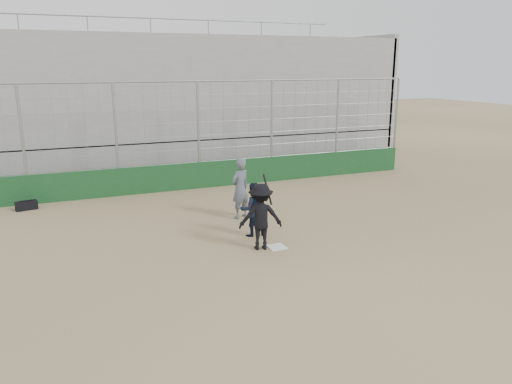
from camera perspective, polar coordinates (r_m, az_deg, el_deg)
name	(u,v)px	position (r m, az deg, el deg)	size (l,w,h in m)	color
ground	(277,247)	(12.98, 2.38, -6.35)	(90.00, 90.00, 0.00)	olive
home_plate	(277,247)	(12.98, 2.38, -6.30)	(0.44, 0.44, 0.02)	white
backstop	(200,163)	(19.07, -6.47, 3.31)	(18.10, 0.25, 4.04)	#133D1C
bleachers	(168,102)	(23.58, -10.03, 10.12)	(20.25, 6.70, 6.98)	gray
batter_at_plate	(261,217)	(12.64, 0.54, -2.82)	(1.23, 0.89, 1.87)	black
catcher_crouched	(253,218)	(13.67, -0.37, -2.99)	(0.75, 0.59, 1.03)	black
umpire	(240,191)	(15.19, -1.82, 0.07)	(0.68, 0.45, 1.68)	#515A67
equipment_bag	(26,205)	(17.84, -24.76, -1.41)	(0.71, 0.41, 0.32)	black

